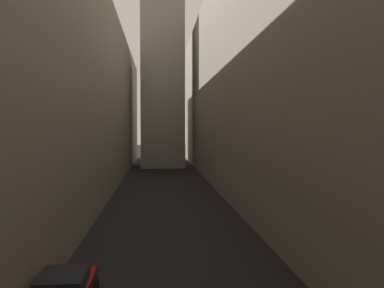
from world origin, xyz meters
name	(u,v)px	position (x,y,z in m)	size (l,w,h in m)	color
ground_plane	(168,204)	(0.00, 48.00, 0.00)	(264.00, 264.00, 0.00)	black
building_block_left	(28,93)	(-12.75, 50.00, 10.02)	(14.49, 108.00, 20.05)	#756B5B
building_block_right	(280,72)	(10.82, 50.00, 12.26)	(10.65, 108.00, 24.52)	gray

